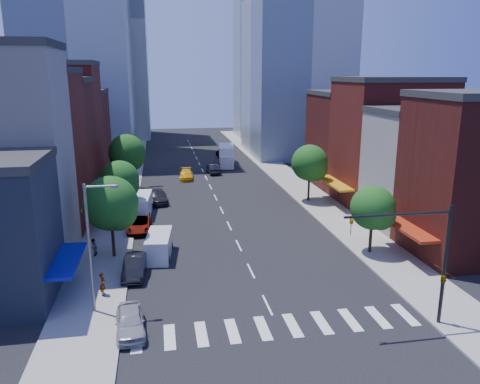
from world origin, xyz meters
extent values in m
plane|color=black|center=(0.00, 0.00, 0.00)|extent=(220.00, 220.00, 0.00)
cube|color=gray|center=(-12.50, 40.00, 0.07)|extent=(5.00, 120.00, 0.15)
cube|color=gray|center=(12.50, 40.00, 0.07)|extent=(5.00, 120.00, 0.15)
cube|color=silver|center=(0.00, -3.00, 0.01)|extent=(19.00, 3.00, 0.01)
cube|color=maroon|center=(-21.00, 20.50, 8.00)|extent=(12.00, 9.00, 16.00)
cube|color=#491612|center=(-21.00, 29.00, 7.50)|extent=(12.00, 8.00, 15.00)
cube|color=maroon|center=(-21.00, 37.50, 8.50)|extent=(12.00, 9.00, 17.00)
cube|color=#491612|center=(-21.00, 47.00, 6.50)|extent=(12.00, 10.00, 13.00)
cube|color=beige|center=(21.00, 15.00, 6.00)|extent=(12.00, 8.00, 12.00)
cube|color=maroon|center=(21.00, 24.00, 7.50)|extent=(12.00, 10.00, 15.00)
cube|color=#491612|center=(21.00, 34.00, 6.50)|extent=(12.00, 10.00, 13.00)
cube|color=#9EA5AD|center=(-18.00, 95.00, 28.00)|extent=(18.00, 18.00, 56.00)
cylinder|color=black|center=(10.50, -4.50, 4.15)|extent=(0.24, 0.24, 8.00)
cylinder|color=black|center=(7.00, -4.50, 7.75)|extent=(7.00, 0.16, 0.16)
imported|color=gold|center=(4.00, -4.50, 7.15)|extent=(0.22, 0.18, 1.10)
imported|color=gold|center=(10.50, -4.50, 3.35)|extent=(0.48, 2.24, 0.90)
cylinder|color=slate|center=(-12.00, 1.00, 4.65)|extent=(0.20, 0.20, 9.00)
cylinder|color=slate|center=(-11.00, 1.00, 8.95)|extent=(2.00, 0.14, 0.14)
cube|color=slate|center=(-10.10, 1.00, 8.90)|extent=(0.50, 0.25, 0.18)
cylinder|color=black|center=(-11.50, 11.00, 2.11)|extent=(0.28, 0.28, 3.92)
sphere|color=#164F18|center=(-11.50, 11.00, 5.05)|extent=(4.80, 4.80, 4.80)
sphere|color=#164F18|center=(-10.90, 10.70, 4.35)|extent=(3.36, 3.36, 3.36)
cylinder|color=black|center=(-11.50, 22.00, 1.97)|extent=(0.28, 0.28, 3.64)
sphere|color=#164F18|center=(-11.50, 22.00, 4.70)|extent=(4.20, 4.20, 4.20)
sphere|color=#164F18|center=(-10.90, 21.70, 4.05)|extent=(2.94, 2.94, 2.94)
cylinder|color=black|center=(-11.50, 36.00, 2.25)|extent=(0.28, 0.28, 4.20)
sphere|color=#164F18|center=(-11.50, 36.00, 5.40)|extent=(5.00, 5.00, 5.00)
sphere|color=#164F18|center=(-10.90, 35.70, 4.65)|extent=(3.50, 3.50, 3.50)
cylinder|color=black|center=(11.50, 8.00, 1.83)|extent=(0.28, 0.28, 3.36)
sphere|color=#164F18|center=(11.50, 8.00, 4.35)|extent=(4.00, 4.00, 4.00)
sphere|color=#164F18|center=(12.10, 7.70, 3.75)|extent=(2.80, 2.80, 2.80)
cylinder|color=black|center=(11.50, 26.00, 2.11)|extent=(0.28, 0.28, 3.92)
sphere|color=#164F18|center=(11.50, 26.00, 5.05)|extent=(4.60, 4.60, 4.60)
sphere|color=#164F18|center=(12.10, 25.70, 4.35)|extent=(3.22, 3.22, 3.22)
imported|color=#A1A0A5|center=(-9.42, -2.00, 0.76)|extent=(2.14, 4.61, 1.53)
imported|color=black|center=(-9.50, 6.75, 0.80)|extent=(1.96, 4.93, 1.60)
imported|color=#999999|center=(-9.50, 17.93, 0.70)|extent=(2.46, 5.09, 1.40)
imported|color=black|center=(-7.50, 28.84, 0.80)|extent=(2.73, 5.67, 1.59)
cube|color=silver|center=(-7.50, 10.52, 1.06)|extent=(2.56, 5.24, 2.12)
cube|color=black|center=(-7.71, 8.61, 1.36)|extent=(1.97, 1.21, 0.91)
cylinder|color=black|center=(-8.59, 8.91, 0.35)|extent=(0.34, 0.79, 0.77)
cylinder|color=black|center=(-6.79, 8.71, 0.35)|extent=(0.34, 0.79, 0.77)
cylinder|color=black|center=(-8.21, 12.32, 0.35)|extent=(0.34, 0.79, 0.77)
cylinder|color=black|center=(-6.41, 12.12, 0.35)|extent=(0.34, 0.79, 0.77)
cube|color=white|center=(-9.50, 23.85, 1.19)|extent=(2.73, 5.82, 2.37)
cube|color=black|center=(-9.68, 21.71, 1.52)|extent=(2.18, 1.30, 1.02)
cylinder|color=black|center=(-10.68, 22.03, 0.40)|extent=(0.35, 0.88, 0.86)
cylinder|color=black|center=(-8.65, 21.85, 0.40)|extent=(0.35, 0.88, 0.86)
cylinder|color=black|center=(-10.35, 25.85, 0.40)|extent=(0.35, 0.88, 0.86)
cylinder|color=black|center=(-8.32, 25.68, 0.40)|extent=(0.35, 0.88, 0.86)
imported|color=#EEA90C|center=(-3.11, 41.84, 0.72)|extent=(2.29, 5.05, 1.43)
imported|color=black|center=(1.50, 45.30, 0.79)|extent=(1.98, 4.90, 1.58)
imported|color=#999999|center=(5.00, 60.68, 0.78)|extent=(1.89, 4.62, 1.57)
cube|color=silver|center=(4.73, 52.30, 1.72)|extent=(3.41, 7.26, 3.45)
cube|color=silver|center=(4.24, 48.24, 1.18)|extent=(2.59, 2.21, 2.15)
cylinder|color=black|center=(3.16, 49.23, 0.48)|extent=(0.44, 1.00, 0.97)
cylinder|color=black|center=(5.52, 48.95, 0.48)|extent=(0.44, 1.00, 0.97)
cylinder|color=black|center=(3.75, 54.05, 0.48)|extent=(0.44, 1.00, 0.97)
cylinder|color=black|center=(6.10, 53.76, 0.48)|extent=(0.44, 1.00, 0.97)
imported|color=#999999|center=(-11.64, 3.32, 1.03)|extent=(0.48, 0.68, 1.76)
imported|color=#999999|center=(-13.30, 11.38, 0.94)|extent=(0.78, 0.90, 1.58)
camera|label=1|loc=(-7.17, -29.50, 16.10)|focal=35.00mm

